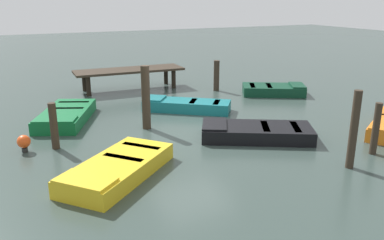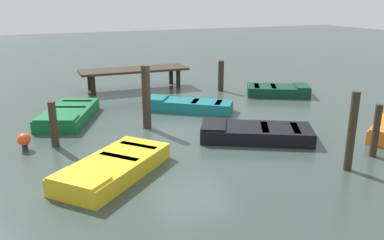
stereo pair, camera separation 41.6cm
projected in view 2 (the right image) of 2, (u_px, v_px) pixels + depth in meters
ground_plane at (192, 130)px, 12.70m from camera, size 80.00×80.00×0.00m
dock_segment at (134, 71)px, 18.25m from camera, size 4.95×1.62×0.95m
rowboat_black at (255, 132)px, 11.84m from camera, size 3.51×2.77×0.46m
rowboat_green at (68, 114)px, 13.72m from camera, size 2.54×3.43×0.46m
rowboat_dark_green at (278, 90)px, 17.26m from camera, size 2.94×2.43×0.46m
rowboat_yellow at (113, 167)px, 9.41m from camera, size 3.23×3.08×0.46m
rowboat_teal at (188, 105)px, 14.85m from camera, size 3.17×2.72×0.46m
mooring_piling_center at (146, 97)px, 12.65m from camera, size 0.27×0.27×2.05m
mooring_piling_far_left at (54, 125)px, 11.12m from camera, size 0.21×0.21×1.32m
mooring_piling_far_right at (376, 131)px, 10.42m from camera, size 0.18×0.18×1.43m
mooring_piling_mid_right at (352, 132)px, 9.51m from camera, size 0.20×0.20×1.97m
mooring_piling_near_right at (221, 76)px, 17.94m from camera, size 0.26×0.26×1.38m
marker_buoy at (24, 140)px, 11.01m from camera, size 0.36×0.36×0.48m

